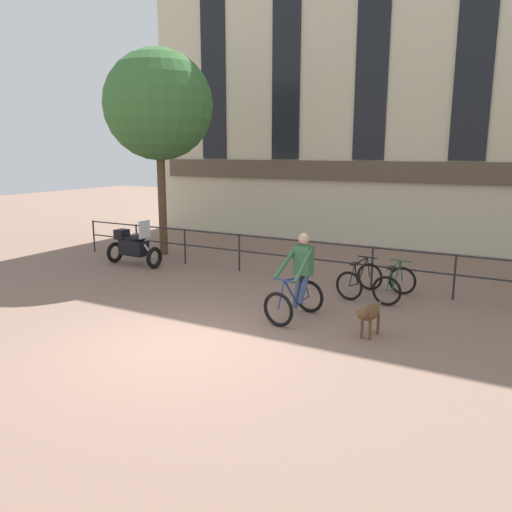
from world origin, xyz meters
TOP-DOWN VIEW (x-y plane):
  - ground_plane at (0.00, 0.00)m, footprint 60.00×60.00m
  - canal_railing at (-0.00, 5.20)m, footprint 15.05×0.05m
  - building_facade at (0.00, 10.99)m, footprint 18.00×0.72m
  - cyclist_with_bike at (1.20, 2.39)m, footprint 0.85×1.26m
  - dog at (2.77, 1.99)m, footprint 0.30×0.98m
  - parked_motorcycle at (-4.95, 4.32)m, footprint 1.68×0.64m
  - parked_bicycle_near_lamp at (1.78, 4.54)m, footprint 0.82×1.20m
  - parked_bicycle_mid_left at (2.59, 4.54)m, footprint 0.75×1.16m
  - tree_canalside_left at (-5.23, 6.03)m, footprint 3.35×3.35m

SIDE VIEW (x-z plane):
  - ground_plane at x=0.00m, z-range 0.00..0.00m
  - parked_bicycle_mid_left at x=2.59m, z-range -0.07..0.79m
  - parked_bicycle_near_lamp at x=1.78m, z-range -0.07..0.79m
  - dog at x=2.77m, z-range 0.13..0.75m
  - parked_motorcycle at x=-4.95m, z-range -0.11..1.24m
  - canal_railing at x=0.00m, z-range 0.18..1.23m
  - cyclist_with_bike at x=1.20m, z-range -0.09..1.61m
  - tree_canalside_left at x=-5.23m, z-range 1.48..7.82m
  - building_facade at x=0.00m, z-range -0.03..11.06m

